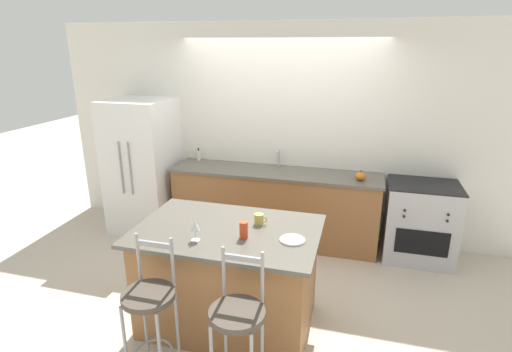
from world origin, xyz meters
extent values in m
plane|color=beige|center=(0.00, 0.00, 0.00)|extent=(18.00, 18.00, 0.00)
cube|color=silver|center=(0.00, 0.65, 1.35)|extent=(6.00, 0.07, 2.70)
cube|color=#936038|center=(0.00, 0.35, 0.45)|extent=(2.57, 0.60, 0.90)
cube|color=#5B564C|center=(0.00, 0.35, 0.91)|extent=(2.60, 0.63, 0.03)
cube|color=black|center=(0.00, 0.35, 0.93)|extent=(0.56, 0.33, 0.01)
cylinder|color=#ADAFB5|center=(0.00, 0.56, 1.04)|extent=(0.02, 0.02, 0.22)
cylinder|color=#ADAFB5|center=(0.00, 0.50, 1.14)|extent=(0.02, 0.12, 0.02)
cube|color=#936038|center=(-0.03, -1.37, 0.45)|extent=(1.44, 0.91, 0.90)
cube|color=#5B564C|center=(-0.03, -1.37, 0.92)|extent=(1.56, 1.03, 0.03)
cube|color=white|center=(-1.77, 0.24, 0.88)|extent=(0.80, 0.78, 1.76)
cylinder|color=#939399|center=(-1.84, -0.16, 0.97)|extent=(0.02, 0.02, 0.67)
cylinder|color=#939399|center=(-1.71, -0.16, 0.97)|extent=(0.02, 0.02, 0.67)
cube|color=#B7B7BC|center=(1.74, 0.33, 0.45)|extent=(0.78, 0.61, 0.91)
cube|color=black|center=(1.74, 0.01, 0.35)|extent=(0.56, 0.01, 0.29)
cube|color=black|center=(1.74, 0.33, 0.92)|extent=(0.78, 0.61, 0.02)
cylinder|color=black|center=(1.52, 0.01, 0.71)|extent=(0.03, 0.02, 0.03)
cylinder|color=black|center=(1.96, 0.01, 0.71)|extent=(0.03, 0.02, 0.03)
cylinder|color=black|center=(1.52, 0.01, 0.64)|extent=(0.03, 0.02, 0.03)
cylinder|color=black|center=(1.96, 0.01, 0.64)|extent=(0.03, 0.02, 0.03)
cylinder|color=#99999E|center=(-0.50, -2.26, 0.35)|extent=(0.02, 0.02, 0.70)
cylinder|color=#99999E|center=(-0.50, -1.99, 0.35)|extent=(0.02, 0.02, 0.70)
cylinder|color=#99999E|center=(-0.23, -1.99, 0.35)|extent=(0.02, 0.02, 0.70)
torus|color=#99999E|center=(-0.36, -2.13, 0.22)|extent=(0.29, 0.29, 0.02)
cylinder|color=#4C4238|center=(-0.36, -2.13, 0.72)|extent=(0.38, 0.38, 0.04)
cylinder|color=#99999E|center=(-0.50, -1.99, 0.94)|extent=(0.02, 0.02, 0.38)
cylinder|color=#99999E|center=(-0.23, -1.99, 0.94)|extent=(0.02, 0.02, 0.38)
cube|color=#99999E|center=(-0.36, -1.99, 1.06)|extent=(0.27, 0.02, 0.04)
cylinder|color=#99999E|center=(0.17, -2.01, 0.35)|extent=(0.02, 0.02, 0.70)
cylinder|color=#99999E|center=(0.44, -2.01, 0.35)|extent=(0.02, 0.02, 0.70)
cylinder|color=#4C4238|center=(0.31, -2.15, 0.72)|extent=(0.38, 0.38, 0.04)
cylinder|color=#99999E|center=(0.17, -2.01, 0.94)|extent=(0.02, 0.02, 0.38)
cylinder|color=#99999E|center=(0.44, -2.01, 0.94)|extent=(0.02, 0.02, 0.38)
cube|color=#99999E|center=(0.31, -2.01, 1.06)|extent=(0.27, 0.02, 0.04)
cylinder|color=white|center=(0.54, -1.43, 0.94)|extent=(0.20, 0.20, 0.01)
torus|color=white|center=(0.54, -1.43, 0.95)|extent=(0.20, 0.20, 0.01)
cylinder|color=white|center=(-0.20, -1.63, 0.94)|extent=(0.07, 0.07, 0.00)
cylinder|color=white|center=(-0.20, -1.63, 0.98)|extent=(0.01, 0.01, 0.08)
cone|color=white|center=(-0.20, -1.63, 1.07)|extent=(0.08, 0.08, 0.10)
cylinder|color=#C1B251|center=(0.21, -1.20, 0.98)|extent=(0.08, 0.08, 0.09)
torus|color=#C1B251|center=(0.25, -1.20, 0.98)|extent=(0.06, 0.01, 0.06)
cylinder|color=red|center=(0.15, -1.48, 1.00)|extent=(0.07, 0.07, 0.14)
ellipsoid|color=orange|center=(1.03, 0.25, 0.98)|extent=(0.12, 0.12, 0.10)
cylinder|color=brown|center=(1.03, 0.25, 1.04)|extent=(0.02, 0.02, 0.02)
cylinder|color=silver|center=(-1.10, 0.54, 1.00)|extent=(0.05, 0.05, 0.14)
cylinder|color=black|center=(-1.10, 0.54, 1.08)|extent=(0.02, 0.02, 0.03)
camera|label=1|loc=(1.02, -4.26, 2.42)|focal=28.00mm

